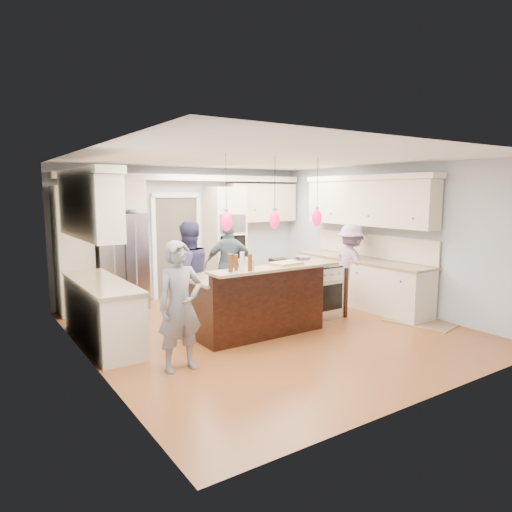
{
  "coord_description": "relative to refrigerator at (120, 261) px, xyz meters",
  "views": [
    {
      "loc": [
        -4.11,
        -5.82,
        2.19
      ],
      "look_at": [
        0.0,
        0.35,
        1.15
      ],
      "focal_mm": 32.0,
      "sensor_mm": 36.0,
      "label": 1
    }
  ],
  "objects": [
    {
      "name": "drink_can",
      "position": [
        0.91,
        -3.14,
        0.29
      ],
      "size": [
        0.08,
        0.08,
        0.13
      ],
      "primitive_type": "cylinder",
      "rotation": [
        0.0,
        0.0,
        0.07
      ],
      "color": "#B7B7BC",
      "rests_on": "kitchen_island"
    },
    {
      "name": "beer_bottle_c",
      "position": [
        0.66,
        -3.14,
        0.33
      ],
      "size": [
        0.07,
        0.07,
        0.22
      ],
      "primitive_type": "cylinder",
      "rotation": [
        0.0,
        0.0,
        -0.29
      ],
      "color": "#4E290E",
      "rests_on": "kitchen_island"
    },
    {
      "name": "room_shell",
      "position": [
        1.55,
        -2.64,
        0.92
      ],
      "size": [
        5.54,
        6.04,
        2.72
      ],
      "color": "#B2BCC6",
      "rests_on": "ground"
    },
    {
      "name": "oven_column",
      "position": [
        2.3,
        0.03,
        0.25
      ],
      "size": [
        0.72,
        0.69,
        2.3
      ],
      "color": "beige",
      "rests_on": "ground"
    },
    {
      "name": "pendant_lights",
      "position": [
        1.3,
        -3.15,
        0.9
      ],
      "size": [
        1.75,
        0.15,
        1.03
      ],
      "color": "black",
      "rests_on": "ground"
    },
    {
      "name": "beer_bottle_b",
      "position": [
        0.78,
        -3.3,
        0.34
      ],
      "size": [
        0.07,
        0.07,
        0.24
      ],
      "primitive_type": "cylinder",
      "rotation": [
        0.0,
        0.0,
        0.26
      ],
      "color": "#4E290E",
      "rests_on": "kitchen_island"
    },
    {
      "name": "kitchen_island",
      "position": [
        1.3,
        -2.57,
        -0.41
      ],
      "size": [
        2.1,
        1.46,
        1.12
      ],
      "color": "black",
      "rests_on": "ground"
    },
    {
      "name": "pot_large",
      "position": [
        2.48,
        -2.36,
        0.1
      ],
      "size": [
        0.28,
        0.28,
        0.16
      ],
      "primitive_type": "cylinder",
      "color": "#B7B7BC",
      "rests_on": "island_range"
    },
    {
      "name": "right_counter_run",
      "position": [
        3.99,
        -2.34,
        0.16
      ],
      "size": [
        0.64,
        3.1,
        2.51
      ],
      "color": "beige",
      "rests_on": "ground"
    },
    {
      "name": "island_range",
      "position": [
        2.71,
        -2.49,
        -0.44
      ],
      "size": [
        0.82,
        0.71,
        0.92
      ],
      "color": "#B7B7BC",
      "rests_on": "ground"
    },
    {
      "name": "person_far_right",
      "position": [
        1.77,
        -1.04,
        -0.08
      ],
      "size": [
        1.04,
        0.71,
        1.64
      ],
      "primitive_type": "imported",
      "rotation": [
        0.0,
        0.0,
        2.78
      ],
      "color": "#4B5F69",
      "rests_on": "ground"
    },
    {
      "name": "person_far_left",
      "position": [
        0.55,
        -1.79,
        -0.03
      ],
      "size": [
        0.91,
        0.74,
        1.73
      ],
      "primitive_type": "imported",
      "rotation": [
        0.0,
        0.0,
        3.25
      ],
      "color": "navy",
      "rests_on": "ground"
    },
    {
      "name": "beer_bottle_a",
      "position": [
        0.52,
        -3.22,
        0.34
      ],
      "size": [
        0.07,
        0.07,
        0.25
      ],
      "primitive_type": "cylinder",
      "rotation": [
        0.0,
        0.0,
        -0.14
      ],
      "color": "#4E290E",
      "rests_on": "kitchen_island"
    },
    {
      "name": "person_range_side",
      "position": [
        3.8,
        -2.24,
        -0.11
      ],
      "size": [
        0.66,
        1.06,
        1.58
      ],
      "primitive_type": "imported",
      "rotation": [
        0.0,
        0.0,
        1.5
      ],
      "color": "gray",
      "rests_on": "ground"
    },
    {
      "name": "person_bar_end",
      "position": [
        -0.32,
        -3.42,
        -0.09
      ],
      "size": [
        0.6,
        0.4,
        1.61
      ],
      "primitive_type": "imported",
      "rotation": [
        0.0,
        0.0,
        0.02
      ],
      "color": "slate",
      "rests_on": "ground"
    },
    {
      "name": "back_upper_cabinets",
      "position": [
        0.8,
        0.12,
        0.77
      ],
      "size": [
        5.3,
        0.61,
        2.54
      ],
      "color": "beige",
      "rests_on": "ground"
    },
    {
      "name": "ground_plane",
      "position": [
        1.55,
        -2.64,
        -0.9
      ],
      "size": [
        6.0,
        6.0,
        0.0
      ],
      "primitive_type": "plane",
      "color": "#9A592A",
      "rests_on": "ground"
    },
    {
      "name": "cutting_board",
      "position": [
        1.55,
        -3.11,
        0.24
      ],
      "size": [
        0.48,
        0.36,
        0.03
      ],
      "primitive_type": "cube",
      "rotation": [
        0.0,
        0.0,
        0.11
      ],
      "color": "tan",
      "rests_on": "kitchen_island"
    },
    {
      "name": "pot_small",
      "position": [
        2.72,
        -2.64,
        0.07
      ],
      "size": [
        0.18,
        0.18,
        0.09
      ],
      "primitive_type": "cylinder",
      "color": "#B7B7BC",
      "rests_on": "island_range"
    },
    {
      "name": "left_cabinets",
      "position": [
        -0.89,
        -1.84,
        0.16
      ],
      "size": [
        0.64,
        2.3,
        2.51
      ],
      "color": "beige",
      "rests_on": "ground"
    },
    {
      "name": "floor_rug",
      "position": [
        3.95,
        -3.77,
        -0.89
      ],
      "size": [
        0.97,
        1.23,
        0.01
      ],
      "primitive_type": "cube",
      "rotation": [
        0.0,
        0.0,
        0.22
      ],
      "color": "#8F764E",
      "rests_on": "ground"
    },
    {
      "name": "water_bottle",
      "position": [
        0.68,
        -3.25,
        0.35
      ],
      "size": [
        0.06,
        0.06,
        0.26
      ],
      "primitive_type": "cylinder",
      "rotation": [
        0.0,
        0.0,
        0.03
      ],
      "color": "silver",
      "rests_on": "kitchen_island"
    },
    {
      "name": "refrigerator",
      "position": [
        0.0,
        0.0,
        0.0
      ],
      "size": [
        0.9,
        0.7,
        1.8
      ],
      "primitive_type": "cube",
      "color": "#B7B7BC",
      "rests_on": "ground"
    }
  ]
}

